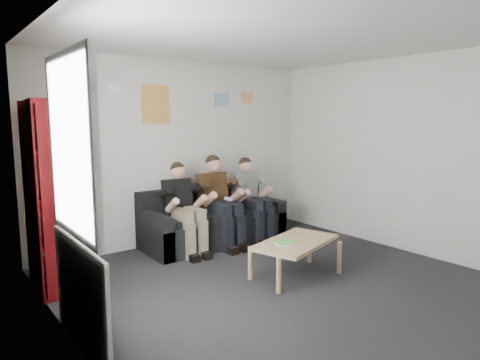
# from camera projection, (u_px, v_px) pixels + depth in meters

# --- Properties ---
(room_shell) EXTENTS (5.00, 5.00, 5.00)m
(room_shell) POSITION_uv_depth(u_px,v_px,m) (299.00, 168.00, 4.45)
(room_shell) COLOR black
(room_shell) RESTS_ON ground
(sofa) EXTENTS (2.13, 0.87, 0.82)m
(sofa) POSITION_uv_depth(u_px,v_px,m) (213.00, 223.00, 6.43)
(sofa) COLOR black
(sofa) RESTS_ON ground
(bookshelf) EXTENTS (0.31, 0.92, 2.05)m
(bookshelf) POSITION_uv_depth(u_px,v_px,m) (48.00, 196.00, 4.64)
(bookshelf) COLOR maroon
(bookshelf) RESTS_ON ground
(coffee_table) EXTENTS (1.09, 0.60, 0.44)m
(coffee_table) POSITION_uv_depth(u_px,v_px,m) (296.00, 245.00, 5.02)
(coffee_table) COLOR tan
(coffee_table) RESTS_ON ground
(game_cases) EXTENTS (0.22, 0.18, 0.03)m
(game_cases) POSITION_uv_depth(u_px,v_px,m) (285.00, 243.00, 4.86)
(game_cases) COLOR silver
(game_cases) RESTS_ON coffee_table
(person_left) EXTENTS (0.38, 0.81, 1.26)m
(person_left) POSITION_uv_depth(u_px,v_px,m) (184.00, 208.00, 5.87)
(person_left) COLOR black
(person_left) RESTS_ON sofa
(person_middle) EXTENTS (0.41, 0.88, 1.33)m
(person_middle) POSITION_uv_depth(u_px,v_px,m) (220.00, 202.00, 6.22)
(person_middle) COLOR #452A17
(person_middle) RESTS_ON sofa
(person_right) EXTENTS (0.38, 0.81, 1.26)m
(person_right) POSITION_uv_depth(u_px,v_px,m) (252.00, 199.00, 6.58)
(person_right) COLOR beige
(person_right) RESTS_ON sofa
(radiator) EXTENTS (0.10, 0.64, 0.60)m
(radiator) POSITION_uv_depth(u_px,v_px,m) (90.00, 306.00, 3.47)
(radiator) COLOR white
(radiator) RESTS_ON ground
(window) EXTENTS (0.05, 1.30, 2.36)m
(window) POSITION_uv_depth(u_px,v_px,m) (76.00, 226.00, 3.32)
(window) COLOR white
(window) RESTS_ON room_shell
(poster_large) EXTENTS (0.42, 0.01, 0.55)m
(poster_large) POSITION_uv_depth(u_px,v_px,m) (156.00, 105.00, 6.07)
(poster_large) COLOR #DEDB4E
(poster_large) RESTS_ON room_shell
(poster_blue) EXTENTS (0.25, 0.01, 0.20)m
(poster_blue) POSITION_uv_depth(u_px,v_px,m) (222.00, 100.00, 6.74)
(poster_blue) COLOR #3F88D9
(poster_blue) RESTS_ON room_shell
(poster_pink) EXTENTS (0.22, 0.01, 0.18)m
(poster_pink) POSITION_uv_depth(u_px,v_px,m) (247.00, 97.00, 7.04)
(poster_pink) COLOR #D24183
(poster_pink) RESTS_ON room_shell
(poster_sign) EXTENTS (0.20, 0.01, 0.14)m
(poster_sign) POSITION_uv_depth(u_px,v_px,m) (114.00, 89.00, 5.69)
(poster_sign) COLOR white
(poster_sign) RESTS_ON room_shell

